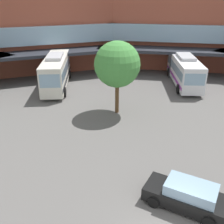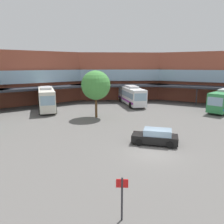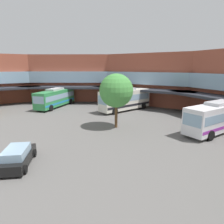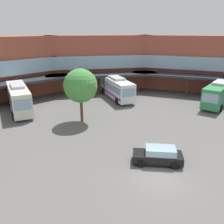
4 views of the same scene
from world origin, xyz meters
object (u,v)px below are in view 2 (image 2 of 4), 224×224
bus_1 (47,98)px  stop_sign_post (122,194)px  parked_car (155,137)px  bus_3 (131,95)px  plaza_tree (96,85)px

bus_1 → stop_sign_post: (1.78, -29.90, -0.59)m
parked_car → stop_sign_post: 11.49m
bus_3 → stop_sign_post: 32.84m
bus_1 → bus_3: bus_1 is taller
bus_3 → plaza_tree: plaza_tree is taller
parked_car → stop_sign_post: size_ratio=2.01×
bus_1 → bus_3: bearing=90.5°
plaza_tree → parked_car: bearing=-79.2°
bus_1 → plaza_tree: bearing=40.0°
bus_1 → stop_sign_post: 29.96m
bus_1 → bus_3: (15.86, -0.24, -0.14)m
bus_1 → parked_car: (8.98, -20.97, -1.28)m
parked_car → plaza_tree: plaza_tree is taller
plaza_tree → bus_3: bearing=40.4°
plaza_tree → stop_sign_post: size_ratio=2.96×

